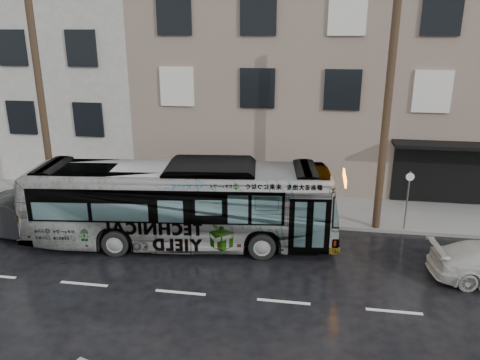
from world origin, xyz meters
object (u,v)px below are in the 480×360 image
object	(u,v)px
utility_pole_front	(386,117)
sign_post	(407,201)
utility_pole_rear	(42,107)
dark_sedan	(22,217)
bus	(181,204)

from	to	relation	value
utility_pole_front	sign_post	size ratio (longest dim) A/B	3.75
sign_post	utility_pole_rear	bearing A→B (deg)	180.00
sign_post	dark_sedan	size ratio (longest dim) A/B	0.49
utility_pole_rear	dark_sedan	world-z (taller)	utility_pole_rear
sign_post	dark_sedan	world-z (taller)	sign_post
sign_post	bus	world-z (taller)	bus
utility_pole_rear	bus	xyz separation A→B (m)	(6.60, -2.36, -3.05)
dark_sedan	sign_post	bearing A→B (deg)	-74.07
sign_post	bus	size ratio (longest dim) A/B	0.21
utility_pole_front	dark_sedan	distance (m)	14.55
utility_pole_front	bus	world-z (taller)	utility_pole_front
utility_pole_front	sign_post	bearing A→B (deg)	0.00
sign_post	dark_sedan	xyz separation A→B (m)	(-14.87, -2.72, -0.55)
utility_pole_rear	sign_post	world-z (taller)	utility_pole_rear
utility_pole_front	dark_sedan	world-z (taller)	utility_pole_front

